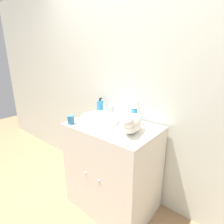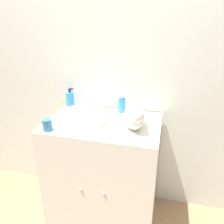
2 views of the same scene
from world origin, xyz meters
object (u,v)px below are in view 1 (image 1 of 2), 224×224
object	(u,v)px
soap_bottle	(100,107)
cup	(71,120)
cat	(132,123)
spray_bottle	(134,113)

from	to	relation	value
soap_bottle	cup	size ratio (longest dim) A/B	2.27
soap_bottle	cup	distance (m)	0.44
cat	cup	world-z (taller)	cat
cat	cup	xyz separation A→B (m)	(-0.56, -0.19, -0.05)
soap_bottle	cat	bearing A→B (deg)	-22.02
soap_bottle	spray_bottle	size ratio (longest dim) A/B	1.07
cat	cup	bearing A→B (deg)	-86.00
cat	soap_bottle	world-z (taller)	cat
spray_bottle	cat	bearing A→B (deg)	-60.81
soap_bottle	spray_bottle	distance (m)	0.45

